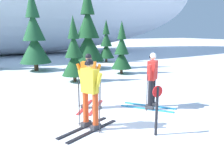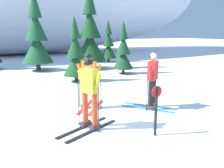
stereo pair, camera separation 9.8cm
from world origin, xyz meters
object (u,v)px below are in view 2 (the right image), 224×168
object	(u,v)px
skier_red_jacket	(152,79)
pine_tree_right	(123,52)
pine_tree_far_right	(108,45)
skier_yellow_jacket	(89,92)
pine_tree_center_left	(75,55)
pine_tree_center_right	(90,35)
trail_marker_post	(156,108)
skier_orange_jacket	(89,80)
pine_tree_left	(36,37)

from	to	relation	value
skier_red_jacket	pine_tree_right	distance (m)	6.48
skier_red_jacket	pine_tree_far_right	world-z (taller)	pine_tree_far_right
skier_yellow_jacket	pine_tree_center_left	distance (m)	5.98
skier_yellow_jacket	pine_tree_far_right	world-z (taller)	pine_tree_far_right
skier_yellow_jacket	pine_tree_center_right	xyz separation A→B (m)	(3.74, 9.32, 1.30)
trail_marker_post	skier_yellow_jacket	bearing A→B (deg)	138.59
pine_tree_right	trail_marker_post	size ratio (longest dim) A/B	2.49
skier_orange_jacket	pine_tree_right	world-z (taller)	pine_tree_right
skier_yellow_jacket	skier_red_jacket	bearing A→B (deg)	14.09
pine_tree_center_left	skier_yellow_jacket	bearing A→B (deg)	-104.98
skier_yellow_jacket	trail_marker_post	bearing A→B (deg)	-41.41
skier_red_jacket	pine_tree_left	distance (m)	9.78
skier_orange_jacket	trail_marker_post	distance (m)	2.73
skier_yellow_jacket	pine_tree_center_left	bearing A→B (deg)	75.02
trail_marker_post	pine_tree_far_right	bearing A→B (deg)	68.62
skier_yellow_jacket	pine_tree_center_left	xyz separation A→B (m)	(1.54, 5.77, 0.39)
pine_tree_center_right	skier_yellow_jacket	bearing A→B (deg)	-111.88
pine_tree_left	trail_marker_post	xyz separation A→B (m)	(0.83, -11.23, -1.40)
skier_red_jacket	skier_orange_jacket	world-z (taller)	skier_red_jacket
pine_tree_center_right	pine_tree_right	xyz separation A→B (m)	(1.02, -2.69, -0.97)
skier_red_jacket	skier_orange_jacket	bearing A→B (deg)	153.18
skier_red_jacket	pine_tree_left	size ratio (longest dim) A/B	0.36
pine_tree_right	trail_marker_post	distance (m)	8.52
skier_red_jacket	pine_tree_left	world-z (taller)	pine_tree_left
pine_tree_center_right	trail_marker_post	bearing A→B (deg)	-103.36
skier_red_jacket	pine_tree_center_left	distance (m)	5.25
pine_tree_center_right	trail_marker_post	size ratio (longest dim) A/B	4.35
skier_red_jacket	skier_orange_jacket	xyz separation A→B (m)	(-1.82, 0.92, -0.00)
pine_tree_right	skier_orange_jacket	bearing A→B (deg)	-129.21
pine_tree_far_right	pine_tree_left	bearing A→B (deg)	-163.63
skier_orange_jacket	skier_yellow_jacket	world-z (taller)	skier_yellow_jacket
skier_orange_jacket	pine_tree_center_left	xyz separation A→B (m)	(0.95, 4.24, 0.39)
pine_tree_center_right	skier_red_jacket	bearing A→B (deg)	-98.66
skier_red_jacket	pine_tree_center_right	size ratio (longest dim) A/B	0.34
skier_yellow_jacket	pine_tree_far_right	distance (m)	13.45
skier_yellow_jacket	pine_tree_left	xyz separation A→B (m)	(0.43, 10.12, 1.14)
skier_yellow_jacket	pine_tree_left	distance (m)	10.19
pine_tree_center_left	pine_tree_left	bearing A→B (deg)	104.31
pine_tree_center_left	pine_tree_far_right	distance (m)	7.75
skier_yellow_jacket	pine_tree_right	bearing A→B (deg)	54.31
skier_yellow_jacket	pine_tree_left	size ratio (longest dim) A/B	0.36
pine_tree_left	trail_marker_post	bearing A→B (deg)	-85.77
skier_orange_jacket	pine_tree_center_left	distance (m)	4.37
pine_tree_left	pine_tree_far_right	xyz separation A→B (m)	(5.91, 1.74, -0.69)
skier_red_jacket	skier_orange_jacket	size ratio (longest dim) A/B	1.01
pine_tree_left	pine_tree_far_right	bearing A→B (deg)	16.37
pine_tree_center_left	pine_tree_far_right	xyz separation A→B (m)	(4.80, 6.09, 0.06)
skier_orange_jacket	skier_yellow_jacket	distance (m)	1.64
skier_red_jacket	pine_tree_center_left	bearing A→B (deg)	99.59
pine_tree_far_right	skier_red_jacket	bearing A→B (deg)	-109.24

